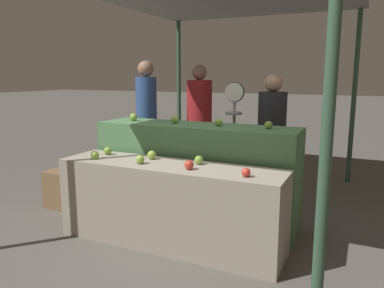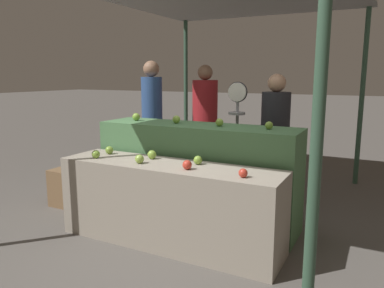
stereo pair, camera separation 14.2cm
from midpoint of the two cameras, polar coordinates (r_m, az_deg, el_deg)
The scene contains 19 objects.
ground_plane at distance 3.75m, azimuth -2.40°, elevation -14.78°, with size 60.00×60.00×0.00m, color #59544F.
display_counter_front at distance 3.60m, azimuth -2.44°, elevation -9.15°, with size 2.18×0.55×0.78m, color gray.
display_counter_back at distance 4.06m, azimuth 1.76°, elevation -4.63°, with size 2.18×0.55×1.08m, color #4C7A4C.
apple_front_0 at distance 3.83m, azimuth -13.40°, elevation -1.53°, with size 0.08×0.08×0.08m, color #7AA338.
apple_front_1 at distance 3.53m, azimuth -6.87°, elevation -2.29°, with size 0.08×0.08×0.08m, color #8EB247.
apple_front_2 at distance 3.28m, azimuth 0.51°, elevation -3.21°, with size 0.08×0.08×0.08m, color red.
apple_front_3 at distance 3.07m, azimuth 9.12°, elevation -4.39°, with size 0.07×0.07×0.07m, color red.
apple_front_4 at distance 4.00m, azimuth -11.49°, elevation -0.93°, with size 0.08×0.08×0.08m, color #7AA338.
apple_front_5 at distance 3.71m, azimuth -5.03°, elevation -1.63°, with size 0.09×0.09×0.09m, color #84AD3D.
apple_front_6 at distance 3.47m, azimuth 2.08°, elevation -2.48°, with size 0.08×0.08×0.08m, color #7AA338.
apple_back_0 at distance 4.35m, azimuth -7.58°, elevation 4.12°, with size 0.09×0.09×0.09m, color #7AA338.
apple_back_1 at distance 4.07m, azimuth -1.40°, elevation 3.76°, with size 0.09×0.09×0.09m, color #84AD3D.
apple_back_2 at distance 3.84m, azimuth 5.27°, elevation 3.29°, with size 0.08×0.08×0.08m, color #84AD3D.
apple_back_3 at distance 3.70m, azimuth 12.74°, elevation 2.78°, with size 0.08×0.08×0.08m, color #84AD3D.
produce_scale at distance 4.52m, azimuth 7.76°, elevation 3.85°, with size 0.24×0.20×1.52m.
person_vendor_at_scale at distance 4.59m, azimuth 13.40°, elevation 1.84°, with size 0.45×0.45×1.61m.
person_customer_left at distance 5.72m, azimuth -5.40°, elevation 5.11°, with size 0.33×0.33×1.81m.
person_customer_right at distance 5.85m, azimuth 2.69°, elevation 4.64°, with size 0.48×0.48×1.75m.
wooden_crate_side at distance 4.91m, azimuth -16.69°, elevation -6.20°, with size 0.46×0.46×0.46m, color brown.
Camera 2 is at (1.76, -2.91, 1.59)m, focal length 35.00 mm.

